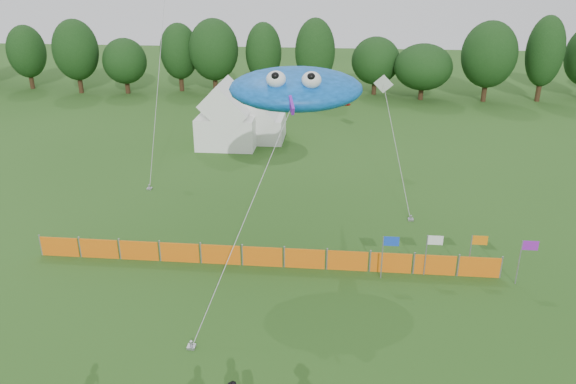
# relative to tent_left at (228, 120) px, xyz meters

# --- Properties ---
(treeline) EXTENTS (104.57, 8.78, 8.36)m
(treeline) POSITION_rel_tent_left_xyz_m (8.39, 17.27, 2.17)
(treeline) COLOR #382314
(treeline) RESTS_ON ground
(tent_left) EXTENTS (4.51, 4.51, 3.98)m
(tent_left) POSITION_rel_tent_left_xyz_m (0.00, 0.00, 0.00)
(tent_left) COLOR white
(tent_left) RESTS_ON ground
(tent_right) EXTENTS (4.53, 3.62, 3.19)m
(tent_right) POSITION_rel_tent_left_xyz_m (1.94, 1.48, -0.40)
(tent_right) COLOR white
(tent_right) RESTS_ON ground
(barrier_fence) EXTENTS (21.90, 0.06, 1.00)m
(barrier_fence) POSITION_rel_tent_left_xyz_m (5.25, -18.46, -1.51)
(barrier_fence) COLOR orange
(barrier_fence) RESTS_ON ground
(flag_row) EXTENTS (6.73, 0.76, 2.17)m
(flag_row) POSITION_rel_tent_left_xyz_m (13.95, -18.68, -0.59)
(flag_row) COLOR gray
(flag_row) RESTS_ON ground
(stingray_kite) EXTENTS (6.87, 16.91, 9.14)m
(stingray_kite) POSITION_rel_tent_left_xyz_m (6.65, -15.71, 6.00)
(stingray_kite) COLOR blue
(stingray_kite) RESTS_ON ground
(small_kite_white) EXTENTS (2.09, 10.58, 6.19)m
(small_kite_white) POSITION_rel_tent_left_xyz_m (11.83, -4.94, 2.14)
(small_kite_white) COLOR silver
(small_kite_white) RESTS_ON ground
(small_kite_dark) EXTENTS (1.21, 8.80, 11.79)m
(small_kite_dark) POSITION_rel_tent_left_xyz_m (-3.59, -4.60, 4.73)
(small_kite_dark) COLOR black
(small_kite_dark) RESTS_ON ground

